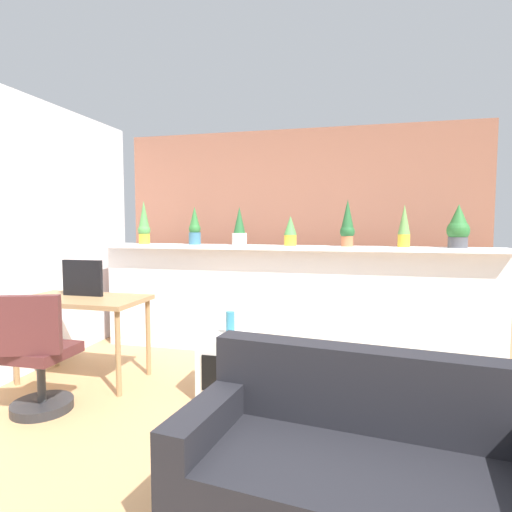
{
  "coord_description": "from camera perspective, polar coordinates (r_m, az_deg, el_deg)",
  "views": [
    {
      "loc": [
        0.7,
        -2.32,
        1.41
      ],
      "look_at": [
        -0.19,
        1.31,
        1.12
      ],
      "focal_mm": 29.26,
      "sensor_mm": 36.0,
      "label": 1
    }
  ],
  "objects": [
    {
      "name": "potted_plant_6",
      "position": [
        4.39,
        25.92,
        3.56
      ],
      "size": [
        0.21,
        0.21,
        0.41
      ],
      "color": "#4C4C51",
      "rests_on": "plant_shelf"
    },
    {
      "name": "vase_on_shelf",
      "position": [
        3.46,
        -3.53,
        -9.12
      ],
      "size": [
        0.07,
        0.07,
        0.19
      ],
      "primitive_type": "cylinder",
      "color": "teal",
      "rests_on": "side_cube_shelf"
    },
    {
      "name": "plant_shelf",
      "position": [
        4.35,
        4.46,
        1.15
      ],
      "size": [
        4.19,
        0.34,
        0.04
      ],
      "primitive_type": "cube",
      "color": "white",
      "rests_on": "divider_wall"
    },
    {
      "name": "couch",
      "position": [
        2.13,
        13.75,
        -27.54
      ],
      "size": [
        1.65,
        0.96,
        0.8
      ],
      "color": "black",
      "rests_on": "ground"
    },
    {
      "name": "ground_plane",
      "position": [
        2.81,
        -2.91,
        -25.67
      ],
      "size": [
        12.0,
        12.0,
        0.0
      ],
      "primitive_type": "plane",
      "color": "tan"
    },
    {
      "name": "brick_wall_behind",
      "position": [
        4.98,
        5.67,
        2.63
      ],
      "size": [
        4.19,
        0.1,
        2.5
      ],
      "primitive_type": "cube",
      "color": "#935B47",
      "rests_on": "ground"
    },
    {
      "name": "potted_plant_3",
      "position": [
        4.35,
        4.72,
        3.49
      ],
      "size": [
        0.13,
        0.13,
        0.31
      ],
      "color": "gold",
      "rests_on": "plant_shelf"
    },
    {
      "name": "side_cube_shelf",
      "position": [
        3.53,
        -4.02,
        -14.7
      ],
      "size": [
        0.4,
        0.41,
        0.5
      ],
      "color": "silver",
      "rests_on": "ground"
    },
    {
      "name": "potted_plant_4",
      "position": [
        4.28,
        12.39,
        4.23
      ],
      "size": [
        0.15,
        0.15,
        0.47
      ],
      "color": "#C66B42",
      "rests_on": "plant_shelf"
    },
    {
      "name": "potted_plant_1",
      "position": [
        4.62,
        -8.38,
        3.89
      ],
      "size": [
        0.13,
        0.13,
        0.41
      ],
      "color": "#386B84",
      "rests_on": "plant_shelf"
    },
    {
      "name": "desk",
      "position": [
        4.06,
        -22.58,
        -6.44
      ],
      "size": [
        1.1,
        0.6,
        0.75
      ],
      "color": "#99754C",
      "rests_on": "ground"
    },
    {
      "name": "divider_wall",
      "position": [
        4.46,
        4.5,
        -6.4
      ],
      "size": [
        4.19,
        0.16,
        1.14
      ],
      "primitive_type": "cube",
      "color": "white",
      "rests_on": "ground"
    },
    {
      "name": "office_chair",
      "position": [
        3.55,
        -27.72,
        -12.77
      ],
      "size": [
        0.5,
        0.51,
        0.91
      ],
      "color": "#262628",
      "rests_on": "ground"
    },
    {
      "name": "potted_plant_2",
      "position": [
        4.49,
        -2.28,
        3.86
      ],
      "size": [
        0.16,
        0.16,
        0.41
      ],
      "color": "silver",
      "rests_on": "plant_shelf"
    },
    {
      "name": "tv_monitor",
      "position": [
        4.11,
        -22.63,
        -2.78
      ],
      "size": [
        0.39,
        0.04,
        0.33
      ],
      "primitive_type": "cube",
      "color": "black",
      "rests_on": "desk"
    },
    {
      "name": "potted_plant_5",
      "position": [
        4.34,
        19.59,
        3.93
      ],
      "size": [
        0.12,
        0.12,
        0.42
      ],
      "color": "gold",
      "rests_on": "plant_shelf"
    },
    {
      "name": "potted_plant_0",
      "position": [
        4.89,
        -15.05,
        4.22
      ],
      "size": [
        0.14,
        0.14,
        0.48
      ],
      "color": "gold",
      "rests_on": "plant_shelf"
    }
  ]
}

